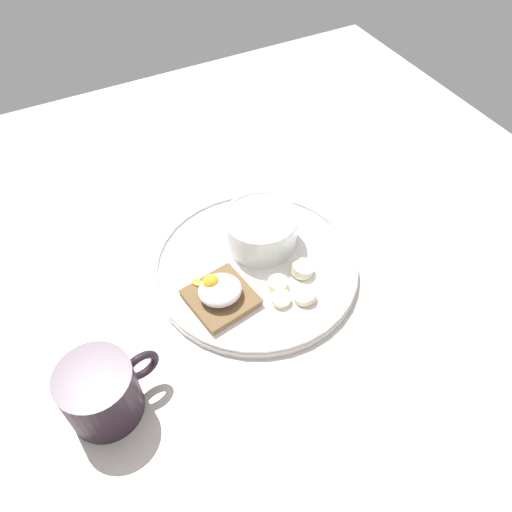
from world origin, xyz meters
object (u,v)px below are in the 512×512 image
object	(u,v)px
toast_slice	(221,298)
banana_slice_front	(302,269)
coffee_mug	(101,392)
poached_egg	(219,289)
banana_slice_back	(278,284)
banana_slice_left	(304,295)
banana_slice_right	(279,300)
oatmeal_bowl	(261,229)

from	to	relation	value
toast_slice	banana_slice_front	xyz separation A→B (cm)	(-12.71, 0.96, 0.20)
banana_slice_front	coffee_mug	distance (cm)	32.12
poached_egg	coffee_mug	bearing A→B (deg)	22.80
coffee_mug	banana_slice_front	bearing A→B (deg)	-168.02
coffee_mug	banana_slice_back	bearing A→B (deg)	-167.43
poached_egg	banana_slice_back	bearing A→B (deg)	167.91
toast_slice	banana_slice_left	size ratio (longest dim) A/B	2.12
poached_egg	banana_slice_front	xyz separation A→B (cm)	(-12.82, 1.14, -1.63)
banana_slice_right	banana_slice_back	bearing A→B (deg)	-114.34
oatmeal_bowl	coffee_mug	world-z (taller)	coffee_mug
banana_slice_left	banana_slice_right	size ratio (longest dim) A/B	1.32
toast_slice	banana_slice_right	xyz separation A→B (cm)	(-7.12, 4.10, -0.05)
oatmeal_bowl	poached_egg	size ratio (longest dim) A/B	1.59
oatmeal_bowl	banana_slice_right	bearing A→B (deg)	75.05
coffee_mug	toast_slice	bearing A→B (deg)	-157.79
poached_egg	banana_slice_right	xyz separation A→B (cm)	(-7.23, 4.28, -1.88)
oatmeal_bowl	banana_slice_front	bearing A→B (deg)	106.95
toast_slice	banana_slice_front	world-z (taller)	banana_slice_front
banana_slice_front	banana_slice_left	world-z (taller)	banana_slice_front
banana_slice_front	banana_slice_right	bearing A→B (deg)	29.35
banana_slice_front	banana_slice_back	world-z (taller)	banana_slice_front
banana_slice_front	banana_slice_left	distance (cm)	4.66
poached_egg	banana_slice_right	world-z (taller)	poached_egg
banana_slice_left	coffee_mug	distance (cm)	29.44
oatmeal_bowl	banana_slice_left	world-z (taller)	oatmeal_bowl
poached_egg	oatmeal_bowl	bearing A→B (deg)	-145.13
banana_slice_front	banana_slice_right	size ratio (longest dim) A/B	1.16
banana_slice_back	banana_slice_right	xyz separation A→B (cm)	(1.13, 2.49, -0.06)
banana_slice_front	banana_slice_back	size ratio (longest dim) A/B	1.14
oatmeal_bowl	banana_slice_front	size ratio (longest dim) A/B	2.75
toast_slice	coffee_mug	distance (cm)	20.29
banana_slice_left	oatmeal_bowl	bearing A→B (deg)	-88.10
toast_slice	banana_slice_front	bearing A→B (deg)	175.70
toast_slice	coffee_mug	xyz separation A→B (cm)	(18.62, 7.60, 2.64)
banana_slice_front	banana_slice_right	distance (cm)	6.42
poached_egg	toast_slice	bearing A→B (deg)	121.69
banana_slice_right	oatmeal_bowl	bearing A→B (deg)	-104.95
toast_slice	oatmeal_bowl	bearing A→B (deg)	-144.17
oatmeal_bowl	banana_slice_front	xyz separation A→B (cm)	(-2.53, 8.31, -2.00)
toast_slice	banana_slice_front	distance (cm)	12.75
banana_slice_back	coffee_mug	bearing A→B (deg)	12.57
poached_egg	banana_slice_front	distance (cm)	12.97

